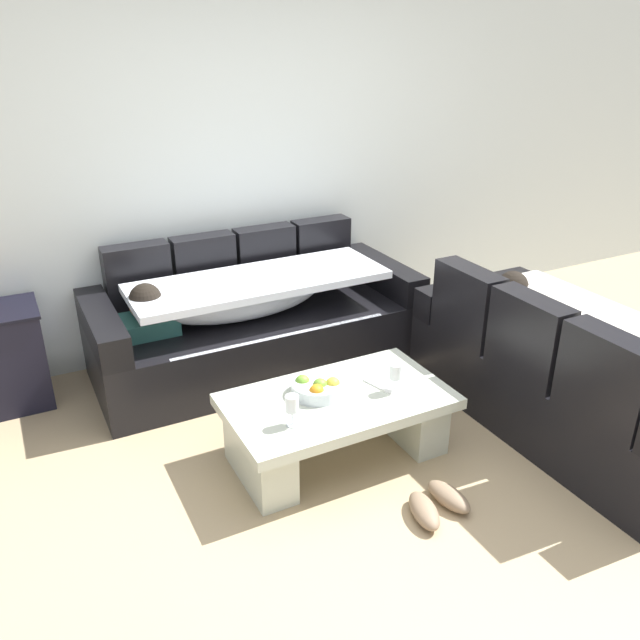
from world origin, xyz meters
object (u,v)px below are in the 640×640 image
(wine_glass_near_left, at_px, (292,405))
(wine_glass_near_right, at_px, (395,373))
(couch_along_wall, at_px, (252,322))
(open_magazine, at_px, (393,379))
(coffee_table, at_px, (337,419))
(pair_of_shoes, at_px, (437,504))
(fruit_bowl, at_px, (317,387))
(couch_near_window, at_px, (566,372))

(wine_glass_near_left, distance_m, wine_glass_near_right, 0.63)
(couch_along_wall, distance_m, open_magazine, 1.25)
(coffee_table, height_order, pair_of_shoes, coffee_table)
(coffee_table, distance_m, fruit_bowl, 0.21)
(coffee_table, bearing_deg, wine_glass_near_left, -157.58)
(couch_near_window, height_order, fruit_bowl, couch_near_window)
(couch_along_wall, height_order, coffee_table, couch_along_wall)
(wine_glass_near_left, height_order, pair_of_shoes, wine_glass_near_left)
(wine_glass_near_left, distance_m, open_magazine, 0.72)
(couch_near_window, bearing_deg, coffee_table, 76.94)
(pair_of_shoes, bearing_deg, coffee_table, 109.06)
(fruit_bowl, distance_m, open_magazine, 0.46)
(couch_along_wall, distance_m, fruit_bowl, 1.14)
(wine_glass_near_right, height_order, pair_of_shoes, wine_glass_near_right)
(couch_near_window, bearing_deg, pair_of_shoes, 105.19)
(couch_along_wall, relative_size, fruit_bowl, 7.87)
(fruit_bowl, xyz_separation_m, wine_glass_near_right, (0.38, -0.17, 0.07))
(wine_glass_near_left, height_order, wine_glass_near_right, same)
(wine_glass_near_left, xyz_separation_m, pair_of_shoes, (0.55, -0.49, -0.45))
(coffee_table, distance_m, wine_glass_near_right, 0.41)
(couch_near_window, height_order, wine_glass_near_right, couch_near_window)
(couch_near_window, xyz_separation_m, open_magazine, (-0.99, 0.33, 0.05))
(couch_near_window, distance_m, pair_of_shoes, 1.22)
(coffee_table, xyz_separation_m, wine_glass_near_right, (0.30, -0.10, 0.26))
(fruit_bowl, height_order, wine_glass_near_left, wine_glass_near_left)
(coffee_table, bearing_deg, wine_glass_near_right, -17.76)
(fruit_bowl, relative_size, wine_glass_near_right, 1.69)
(wine_glass_near_right, relative_size, open_magazine, 0.59)
(couch_near_window, relative_size, open_magazine, 6.80)
(couch_near_window, xyz_separation_m, pair_of_shoes, (-1.14, -0.31, -0.29))
(wine_glass_near_right, bearing_deg, couch_near_window, -11.69)
(couch_along_wall, distance_m, wine_glass_near_right, 1.35)
(couch_near_window, distance_m, coffee_table, 1.40)
(wine_glass_near_left, relative_size, open_magazine, 0.59)
(couch_near_window, distance_m, fruit_bowl, 1.49)
(couch_along_wall, relative_size, coffee_table, 1.84)
(fruit_bowl, bearing_deg, pair_of_shoes, -66.59)
(couch_along_wall, height_order, fruit_bowl, couch_along_wall)
(wine_glass_near_right, bearing_deg, open_magazine, 58.71)
(couch_along_wall, distance_m, wine_glass_near_left, 1.39)
(couch_near_window, distance_m, wine_glass_near_left, 1.70)
(coffee_table, xyz_separation_m, fruit_bowl, (-0.09, 0.07, 0.18))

